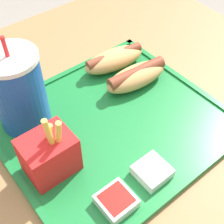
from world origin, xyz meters
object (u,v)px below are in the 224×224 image
fries_carton (49,154)px  sauce_cup_mayo (152,171)px  sauce_cup_ketchup (116,201)px  hot_dog_near (136,76)px  soda_cup (19,91)px  hot_dog_far (114,59)px

fries_carton → sauce_cup_mayo: (0.12, -0.11, -0.03)m
sauce_cup_ketchup → hot_dog_near: bearing=41.9°
soda_cup → sauce_cup_mayo: 0.26m
hot_dog_far → fries_carton: fries_carton is taller
hot_dog_near → fries_carton: 0.26m
soda_cup → sauce_cup_mayo: size_ratio=3.57×
soda_cup → sauce_cup_ketchup: bearing=-84.3°
soda_cup → sauce_cup_mayo: (0.10, -0.23, -0.07)m
fries_carton → sauce_cup_ketchup: (0.04, -0.12, -0.03)m
soda_cup → sauce_cup_ketchup: 0.25m
fries_carton → sauce_cup_mayo: 0.17m
hot_dog_far → fries_carton: size_ratio=1.17×
hot_dog_near → fries_carton: (-0.25, -0.07, 0.02)m
sauce_cup_ketchup → hot_dog_far: bearing=51.4°
hot_dog_far → sauce_cup_ketchup: (-0.20, -0.26, -0.01)m
soda_cup → sauce_cup_ketchup: soda_cup is taller
hot_dog_far → fries_carton: (-0.25, -0.14, 0.02)m
hot_dog_far → sauce_cup_mayo: (-0.13, -0.25, -0.01)m
sauce_cup_mayo → fries_carton: bearing=136.8°
fries_carton → hot_dog_far: bearing=29.6°
sauce_cup_mayo → sauce_cup_ketchup: same height
hot_dog_near → sauce_cup_mayo: 0.22m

